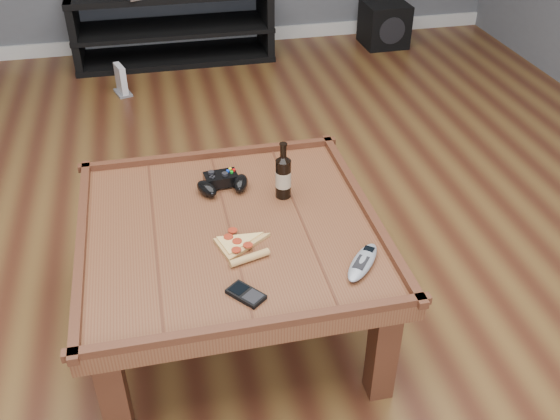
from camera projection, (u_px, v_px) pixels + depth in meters
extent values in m
plane|color=#452213|center=(235.00, 322.00, 2.37)|extent=(6.00, 6.00, 0.00)
cube|color=silver|center=(173.00, 41.00, 4.73)|extent=(5.00, 0.02, 0.10)
cube|color=#5C2E1A|center=(230.00, 234.00, 2.13)|extent=(1.00, 1.00, 0.06)
cube|color=#3D1E10|center=(114.00, 396.00, 1.85)|extent=(0.08, 0.08, 0.39)
cube|color=#3D1E10|center=(383.00, 350.00, 1.99)|extent=(0.08, 0.08, 0.39)
cube|color=#3D1E10|center=(114.00, 231.00, 2.52)|extent=(0.08, 0.08, 0.39)
cube|color=#3D1E10|center=(315.00, 205.00, 2.67)|extent=(0.08, 0.08, 0.39)
cube|color=#3D1E10|center=(211.00, 154.00, 2.49)|extent=(1.03, 0.03, 0.03)
cube|color=#3D1E10|center=(255.00, 325.00, 1.72)|extent=(1.03, 0.03, 0.03)
cube|color=#3D1E10|center=(366.00, 206.00, 2.19)|extent=(0.03, 1.03, 0.03)
cube|color=#3D1E10|center=(81.00, 243.00, 2.02)|extent=(0.03, 1.03, 0.03)
cube|color=black|center=(173.00, 28.00, 4.44)|extent=(1.40, 0.45, 0.03)
cube|color=black|center=(176.00, 56.00, 4.56)|extent=(1.40, 0.45, 0.04)
cube|color=black|center=(75.00, 32.00, 4.31)|extent=(0.05, 0.44, 0.50)
cube|color=black|center=(265.00, 19.00, 4.55)|extent=(0.05, 0.44, 0.50)
cylinder|color=black|center=(283.00, 179.00, 2.22)|extent=(0.06, 0.06, 0.15)
cone|color=black|center=(283.00, 158.00, 2.17)|extent=(0.05, 0.05, 0.03)
cylinder|color=black|center=(283.00, 151.00, 2.16)|extent=(0.02, 0.02, 0.05)
cylinder|color=black|center=(283.00, 144.00, 2.14)|extent=(0.03, 0.03, 0.01)
cylinder|color=tan|center=(283.00, 179.00, 2.22)|extent=(0.06, 0.06, 0.06)
cube|color=black|center=(221.00, 179.00, 2.31)|extent=(0.13, 0.09, 0.04)
ellipsoid|color=black|center=(207.00, 189.00, 2.26)|extent=(0.09, 0.11, 0.05)
ellipsoid|color=black|center=(240.00, 183.00, 2.29)|extent=(0.08, 0.11, 0.05)
cylinder|color=black|center=(211.00, 173.00, 2.30)|extent=(0.02, 0.02, 0.01)
cylinder|color=black|center=(225.00, 174.00, 2.29)|extent=(0.02, 0.02, 0.01)
cylinder|color=yellow|center=(230.00, 169.00, 2.32)|extent=(0.01, 0.01, 0.01)
cylinder|color=red|center=(234.00, 170.00, 2.32)|extent=(0.01, 0.01, 0.01)
cylinder|color=#0C33CC|center=(228.00, 171.00, 2.31)|extent=(0.01, 0.01, 0.01)
cylinder|color=#0C9919|center=(232.00, 172.00, 2.30)|extent=(0.01, 0.01, 0.01)
cylinder|color=tan|center=(249.00, 258.00, 1.96)|extent=(0.14, 0.06, 0.02)
cylinder|color=#A73015|center=(236.00, 250.00, 1.98)|extent=(0.03, 0.03, 0.00)
cylinder|color=#A73015|center=(248.00, 245.00, 2.00)|extent=(0.03, 0.03, 0.00)
cylinder|color=#A73015|center=(237.00, 241.00, 2.02)|extent=(0.03, 0.03, 0.00)
cylinder|color=#A73015|center=(228.00, 237.00, 2.04)|extent=(0.03, 0.03, 0.00)
cylinder|color=#A73015|center=(233.00, 230.00, 2.07)|extent=(0.03, 0.03, 0.00)
cube|color=black|center=(246.00, 294.00, 1.83)|extent=(0.12, 0.13, 0.01)
cube|color=black|center=(239.00, 288.00, 1.84)|extent=(0.06, 0.06, 0.00)
cube|color=black|center=(253.00, 296.00, 1.81)|extent=(0.07, 0.07, 0.00)
ellipsoid|color=gray|center=(363.00, 262.00, 1.93)|extent=(0.18, 0.20, 0.03)
cube|color=black|center=(369.00, 249.00, 1.97)|extent=(0.04, 0.04, 0.00)
cube|color=black|center=(361.00, 262.00, 1.92)|extent=(0.07, 0.07, 0.00)
cube|color=black|center=(384.00, 24.00, 4.72)|extent=(0.32, 0.32, 0.32)
cylinder|color=black|center=(392.00, 31.00, 4.60)|extent=(0.20, 0.01, 0.20)
cube|color=gray|center=(123.00, 93.00, 4.06)|extent=(0.13, 0.17, 0.01)
cube|color=white|center=(121.00, 79.00, 4.01)|extent=(0.08, 0.14, 0.18)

